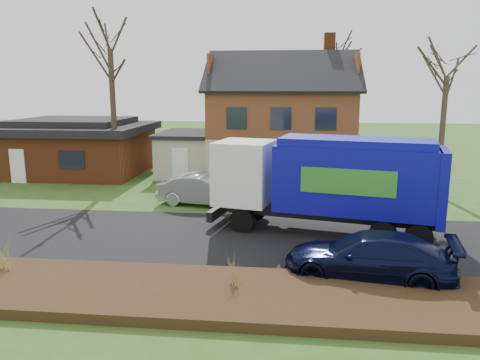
# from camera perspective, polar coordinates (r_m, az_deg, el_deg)

# --- Properties ---
(ground) EXTENTS (120.00, 120.00, 0.00)m
(ground) POSITION_cam_1_polar(r_m,az_deg,el_deg) (18.49, -2.24, -7.15)
(ground) COLOR #334B19
(ground) RESTS_ON ground
(road) EXTENTS (80.00, 7.00, 0.02)m
(road) POSITION_cam_1_polar(r_m,az_deg,el_deg) (18.48, -2.24, -7.12)
(road) COLOR black
(road) RESTS_ON ground
(mulch_verge) EXTENTS (80.00, 3.50, 0.30)m
(mulch_verge) POSITION_cam_1_polar(r_m,az_deg,el_deg) (13.58, -5.62, -13.62)
(mulch_verge) COLOR black
(mulch_verge) RESTS_ON ground
(main_house) EXTENTS (12.95, 8.95, 9.26)m
(main_house) POSITION_cam_1_polar(r_m,az_deg,el_deg) (31.31, 4.21, 8.01)
(main_house) COLOR #BDAF98
(main_house) RESTS_ON ground
(ranch_house) EXTENTS (9.80, 8.20, 3.70)m
(ranch_house) POSITION_cam_1_polar(r_m,az_deg,el_deg) (33.91, -19.39, 3.89)
(ranch_house) COLOR brown
(ranch_house) RESTS_ON ground
(garbage_truck) EXTENTS (9.42, 4.34, 3.90)m
(garbage_truck) POSITION_cam_1_polar(r_m,az_deg,el_deg) (18.95, 10.88, 0.16)
(garbage_truck) COLOR black
(garbage_truck) RESTS_ON ground
(silver_sedan) EXTENTS (4.87, 2.40, 1.53)m
(silver_sedan) POSITION_cam_1_polar(r_m,az_deg,el_deg) (23.46, -4.33, -1.20)
(silver_sedan) COLOR #9A9DA1
(silver_sedan) RESTS_ON ground
(navy_wagon) EXTENTS (5.39, 2.88, 1.49)m
(navy_wagon) POSITION_cam_1_polar(r_m,az_deg,el_deg) (15.05, 15.43, -8.99)
(navy_wagon) COLOR black
(navy_wagon) RESTS_ON ground
(tree_front_west) EXTENTS (3.75, 3.75, 11.13)m
(tree_front_west) POSITION_cam_1_polar(r_m,az_deg,el_deg) (29.48, -15.69, 17.43)
(tree_front_west) COLOR #3B2F23
(tree_front_west) RESTS_ON ground
(tree_front_east) EXTENTS (3.27, 3.27, 9.08)m
(tree_front_east) POSITION_cam_1_polar(r_m,az_deg,el_deg) (27.11, 24.09, 13.64)
(tree_front_east) COLOR #3E3625
(tree_front_east) RESTS_ON ground
(tree_back) EXTENTS (3.37, 3.37, 10.68)m
(tree_back) POSITION_cam_1_polar(r_m,az_deg,el_deg) (38.75, 11.92, 15.67)
(tree_back) COLOR #382C22
(tree_back) RESTS_ON ground
(grass_clump_west) EXTENTS (0.37, 0.30, 0.97)m
(grass_clump_west) POSITION_cam_1_polar(r_m,az_deg,el_deg) (16.21, -27.07, -8.23)
(grass_clump_west) COLOR #A8954A
(grass_clump_west) RESTS_ON mulch_verge
(grass_clump_mid) EXTENTS (0.34, 0.28, 0.96)m
(grass_clump_mid) POSITION_cam_1_polar(r_m,az_deg,el_deg) (13.53, -0.97, -10.75)
(grass_clump_mid) COLOR #9D7C45
(grass_clump_mid) RESTS_ON mulch_verge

